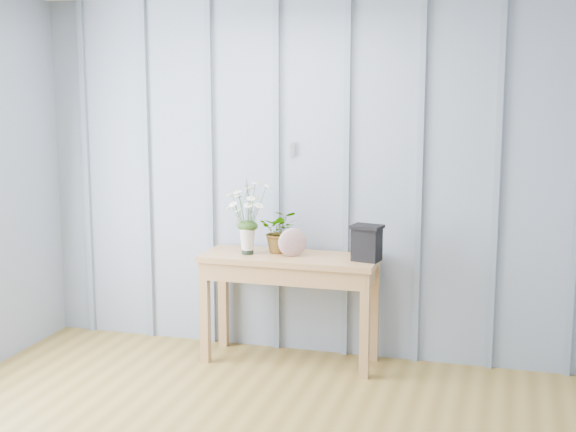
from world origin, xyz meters
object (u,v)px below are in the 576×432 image
(daisy_vase, at_px, (247,208))
(sideboard, at_px, (290,272))
(carved_box, at_px, (367,243))
(felt_disc_vessel, at_px, (292,242))

(daisy_vase, bearing_deg, sideboard, 7.06)
(carved_box, bearing_deg, daisy_vase, -178.80)
(sideboard, xyz_separation_m, carved_box, (0.53, -0.02, 0.24))
(felt_disc_vessel, bearing_deg, carved_box, -28.29)
(sideboard, distance_m, carved_box, 0.58)
(sideboard, height_order, daisy_vase, daisy_vase)
(sideboard, bearing_deg, daisy_vase, -172.94)
(sideboard, relative_size, felt_disc_vessel, 6.10)
(sideboard, xyz_separation_m, daisy_vase, (-0.29, -0.04, 0.43))
(felt_disc_vessel, distance_m, carved_box, 0.50)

